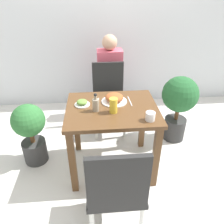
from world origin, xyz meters
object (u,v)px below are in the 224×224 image
Objects in this scene: juice_glass at (113,105)px; person_figure at (110,78)px; potted_plant_right at (179,102)px; side_plate at (82,103)px; drink_cup at (150,116)px; sauce_bottle at (96,104)px; chair_far at (109,94)px; food_plate at (114,98)px; potted_plant_left at (30,130)px; chair_near at (116,187)px.

person_figure is (0.06, 1.20, -0.22)m from juice_glass.
potted_plant_right is (0.83, 0.51, -0.28)m from juice_glass.
side_plate is at bearing -108.27° from person_figure.
drink_cup is 0.46× the size of sauce_bottle.
sauce_bottle is 0.21× the size of potted_plant_right.
person_figure is (0.04, 0.36, 0.08)m from chair_far.
chair_far is 0.70m from food_plate.
chair_far is 1.05m from potted_plant_left.
potted_plant_left is (-1.15, 0.40, -0.35)m from drink_cup.
potted_plant_right reaches higher than side_plate.
food_plate is 0.45m from drink_cup.
chair_far is at bearing 90.98° from food_plate.
person_figure is at bearing 83.14° from chair_far.
potted_plant_right is (0.81, -0.32, 0.02)m from chair_far.
chair_far is at bearing -96.86° from person_figure.
food_plate is 1.71× the size of side_plate.
chair_far is at bearing 158.22° from potted_plant_right.
potted_plant_right is at bearing 31.85° from juice_glass.
sauce_bottle reaches higher than food_plate.
chair_near reaches higher than potted_plant_left.
person_figure is at bearing -93.06° from chair_near.
food_plate is 0.21× the size of person_figure.
potted_plant_right is at bearing -126.68° from chair_near.
sauce_bottle is (-0.46, 0.20, 0.03)m from drink_cup.
person_figure reaches higher than juice_glass.
potted_plant_left is (-0.56, 0.08, -0.34)m from side_plate.
person_figure reaches higher than sauce_bottle.
person_figure is at bearing 46.69° from potted_plant_left.
person_figure reaches higher than chair_near.
sauce_bottle is at bearing -102.16° from chair_far.
potted_plant_left is at bearing 160.93° from drink_cup.
chair_far is 1.26× the size of potted_plant_left.
juice_glass is at bearing -148.15° from potted_plant_right.
chair_far is at bearing 66.15° from side_plate.
food_plate is at bearing 40.61° from sauce_bottle.
person_figure reaches higher than side_plate.
chair_far reaches higher than food_plate.
food_plate is at bearing -89.02° from chair_far.
drink_cup is 0.10× the size of potted_plant_right.
food_plate is 0.24m from sauce_bottle.
potted_plant_right is (0.80, 0.32, -0.25)m from food_plate.
side_plate is 1.05× the size of juice_glass.
chair_near is 0.88m from side_plate.
potted_plant_right is at bearing -41.86° from person_figure.
juice_glass reaches higher than side_plate.
potted_plant_left is 0.60× the size of person_figure.
chair_far is at bearing 105.91° from drink_cup.
chair_near and chair_far have the same top height.
chair_near is at bearing -126.68° from potted_plant_right.
chair_near is 1.06× the size of potted_plant_right.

